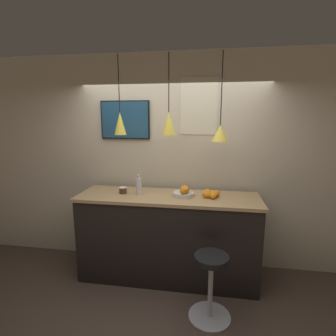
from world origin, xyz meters
TOP-DOWN VIEW (x-y plane):
  - ground_plane at (0.00, 0.00)m, footprint 14.00×14.00m
  - back_wall at (0.00, 1.10)m, footprint 8.00×0.06m
  - service_counter at (0.00, 0.65)m, footprint 2.26×0.67m
  - bar_stool at (0.55, -0.00)m, footprint 0.44×0.44m
  - fruit_bowl at (0.20, 0.65)m, footprint 0.26×0.26m
  - orange_pile at (0.53, 0.67)m, footprint 0.21×0.24m
  - juice_bottle at (-0.37, 0.66)m, footprint 0.08×0.08m
  - spread_jar at (-0.58, 0.66)m, footprint 0.10×0.10m
  - pendant_lamp_left at (-0.61, 0.71)m, footprint 0.15×0.15m
  - pendant_lamp_middle at (0.00, 0.71)m, footprint 0.17×0.17m
  - pendant_lamp_right at (0.61, 0.71)m, footprint 0.20×0.20m
  - mounted_tv at (-0.65, 1.05)m, footprint 0.68×0.04m
  - wall_poster at (0.34, 1.06)m, footprint 0.48×0.01m

SIDE VIEW (x-z plane):
  - ground_plane at x=0.00m, z-range 0.00..0.00m
  - bar_stool at x=0.55m, z-range 0.09..0.80m
  - service_counter at x=0.00m, z-range 0.00..1.11m
  - orange_pile at x=0.53m, z-range 1.10..1.19m
  - spread_jar at x=-0.58m, z-range 1.11..1.19m
  - fruit_bowl at x=0.20m, z-range 1.09..1.23m
  - juice_bottle at x=-0.37m, z-range 1.09..1.34m
  - back_wall at x=0.00m, z-range 0.00..2.90m
  - pendant_lamp_right at x=0.61m, z-range 1.38..2.39m
  - pendant_lamp_left at x=-0.61m, z-range 1.52..2.47m
  - pendant_lamp_middle at x=0.00m, z-range 1.52..2.47m
  - mounted_tv at x=-0.65m, z-range 1.77..2.29m
  - wall_poster at x=0.34m, z-range 1.84..2.57m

